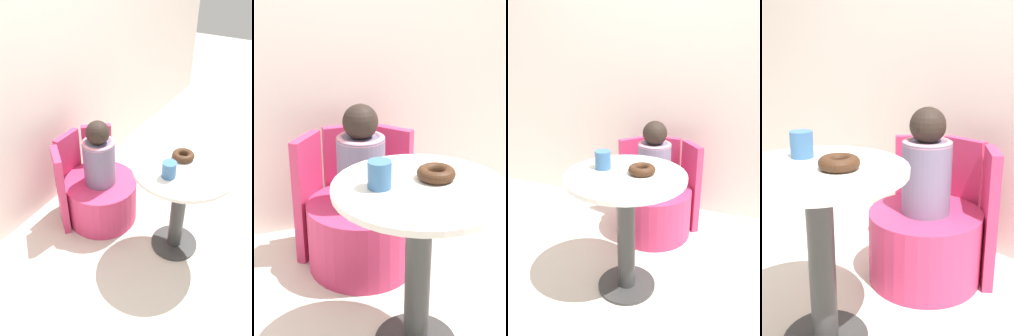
{
  "view_description": "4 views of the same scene",
  "coord_description": "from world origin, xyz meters",
  "views": [
    {
      "loc": [
        -1.54,
        -0.59,
        1.92
      ],
      "look_at": [
        -0.04,
        0.35,
        0.62
      ],
      "focal_mm": 35.0,
      "sensor_mm": 36.0,
      "label": 1
    },
    {
      "loc": [
        -0.58,
        -1.41,
        1.41
      ],
      "look_at": [
        0.03,
        0.35,
        0.65
      ],
      "focal_mm": 50.0,
      "sensor_mm": 36.0,
      "label": 2
    },
    {
      "loc": [
        0.65,
        -1.49,
        1.36
      ],
      "look_at": [
        -0.03,
        0.35,
        0.61
      ],
      "focal_mm": 35.0,
      "sensor_mm": 36.0,
      "label": 3
    },
    {
      "loc": [
        1.17,
        -0.76,
        1.1
      ],
      "look_at": [
        0.03,
        0.35,
        0.63
      ],
      "focal_mm": 42.0,
      "sensor_mm": 36.0,
      "label": 4
    }
  ],
  "objects": [
    {
      "name": "booth_backrest",
      "position": [
        0.02,
        0.85,
        0.34
      ],
      "size": [
        0.66,
        0.24,
        0.67
      ],
      "color": "#C63360",
      "rests_on": "ground_plane"
    },
    {
      "name": "tub_chair",
      "position": [
        0.02,
        0.62,
        0.18
      ],
      "size": [
        0.56,
        0.56,
        0.36
      ],
      "color": "#C63360",
      "rests_on": "ground_plane"
    },
    {
      "name": "back_wall",
      "position": [
        0.0,
        1.13,
        1.2
      ],
      "size": [
        6.0,
        0.06,
        2.4
      ],
      "color": "silver",
      "rests_on": "ground_plane"
    },
    {
      "name": "round_table",
      "position": [
        0.06,
        -0.02,
        0.51
      ],
      "size": [
        0.65,
        0.65,
        0.72
      ],
      "color": "#333333",
      "rests_on": "ground_plane"
    },
    {
      "name": "donut",
      "position": [
        0.13,
        0.02,
        0.74
      ],
      "size": [
        0.14,
        0.14,
        0.05
      ],
      "color": "#3D2314",
      "rests_on": "round_table"
    },
    {
      "name": "child_figure",
      "position": [
        0.02,
        0.62,
        0.59
      ],
      "size": [
        0.24,
        0.24,
        0.51
      ],
      "color": "slate",
      "rests_on": "tub_chair"
    },
    {
      "name": "ground_plane",
      "position": [
        0.0,
        0.0,
        0.0
      ],
      "size": [
        12.0,
        12.0,
        0.0
      ],
      "primitive_type": "plane",
      "color": "beige"
    },
    {
      "name": "cup",
      "position": [
        -0.09,
        0.01,
        0.77
      ],
      "size": [
        0.09,
        0.09,
        0.1
      ],
      "color": "#386699",
      "rests_on": "round_table"
    }
  ]
}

